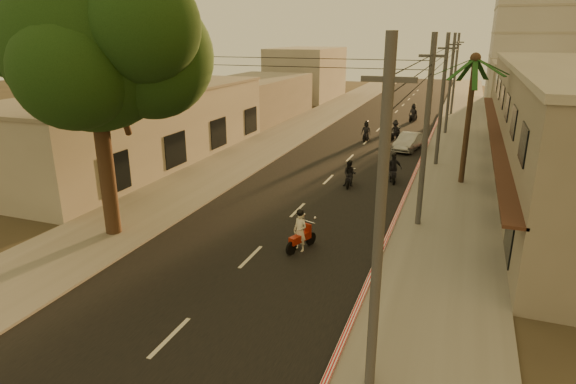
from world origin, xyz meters
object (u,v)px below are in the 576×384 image
at_px(scooter_mid_b, 393,168).
at_px(scooter_far_a, 366,132).
at_px(scooter_mid_a, 350,175).
at_px(scooter_far_c, 413,113).
at_px(scooter_far_b, 395,131).
at_px(broadleaf_tree, 101,45).
at_px(palm_tree, 475,66).
at_px(scooter_red, 300,232).
at_px(parked_car, 409,142).

bearing_deg(scooter_mid_b, scooter_far_a, 93.79).
distance_m(scooter_mid_a, scooter_far_c, 24.84).
bearing_deg(scooter_far_b, broadleaf_tree, -89.96).
distance_m(palm_tree, scooter_far_b, 14.49).
bearing_deg(scooter_mid_a, scooter_red, -93.67).
height_order(palm_tree, scooter_mid_a, palm_tree).
relative_size(scooter_mid_a, scooter_far_b, 0.96).
height_order(scooter_red, scooter_far_c, scooter_far_c).
xyz_separation_m(scooter_red, scooter_far_a, (-1.87, 23.08, -0.06)).
height_order(scooter_red, scooter_far_a, scooter_red).
distance_m(scooter_red, scooter_far_a, 23.15).
xyz_separation_m(scooter_mid_a, scooter_mid_b, (2.32, 1.96, 0.09)).
height_order(scooter_mid_a, scooter_far_c, scooter_far_c).
bearing_deg(parked_car, scooter_far_c, 105.02).
distance_m(broadleaf_tree, scooter_red, 11.37).
xyz_separation_m(broadleaf_tree, scooter_far_b, (8.80, 25.53, -7.64)).
distance_m(parked_car, scooter_far_c, 13.73).
distance_m(scooter_mid_a, scooter_far_a, 13.54).
relative_size(broadleaf_tree, palm_tree, 1.48).
height_order(scooter_red, scooter_mid_a, scooter_red).
bearing_deg(broadleaf_tree, scooter_far_a, 75.08).
height_order(scooter_mid_a, scooter_far_a, scooter_far_a).
xyz_separation_m(scooter_red, scooter_mid_b, (2.18, 11.61, 0.01)).
height_order(scooter_red, parked_car, scooter_red).
bearing_deg(scooter_far_b, scooter_red, -72.02).
xyz_separation_m(scooter_far_b, parked_car, (1.59, -3.51, -0.15)).
distance_m(scooter_red, scooter_far_b, 24.31).
bearing_deg(scooter_red, broadleaf_tree, -150.92).
xyz_separation_m(broadleaf_tree, scooter_red, (8.34, 1.23, -7.62)).
bearing_deg(scooter_mid_a, parked_car, 74.43).
bearing_deg(parked_car, broadleaf_tree, -105.22).
distance_m(broadleaf_tree, scooter_mid_a, 15.65).
relative_size(scooter_red, scooter_mid_a, 1.10).
bearing_deg(parked_car, scooter_red, -85.59).
distance_m(palm_tree, parked_car, 11.24).
xyz_separation_m(palm_tree, scooter_far_c, (-5.41, 21.85, -6.28)).
xyz_separation_m(scooter_red, scooter_mid_a, (-0.14, 9.65, -0.08)).
bearing_deg(scooter_mid_a, scooter_far_b, 83.20).
bearing_deg(scooter_far_c, broadleaf_tree, -87.63).
bearing_deg(parked_car, scooter_mid_b, -79.16).
distance_m(palm_tree, scooter_far_c, 23.36).
relative_size(scooter_far_b, parked_car, 0.42).
bearing_deg(scooter_far_c, palm_tree, -59.27).
relative_size(scooter_mid_b, scooter_far_c, 0.99).
distance_m(palm_tree, scooter_mid_a, 9.52).
bearing_deg(parked_car, scooter_far_a, 159.85).
xyz_separation_m(scooter_mid_b, parked_car, (-0.13, 9.18, -0.18)).
relative_size(scooter_far_b, scooter_far_c, 0.94).
distance_m(scooter_mid_b, scooter_far_a, 12.16).
bearing_deg(broadleaf_tree, scooter_red, 8.36).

